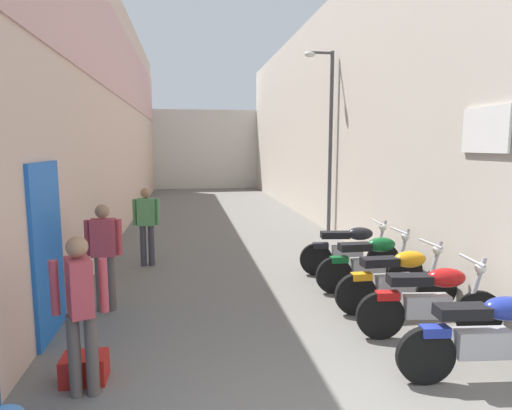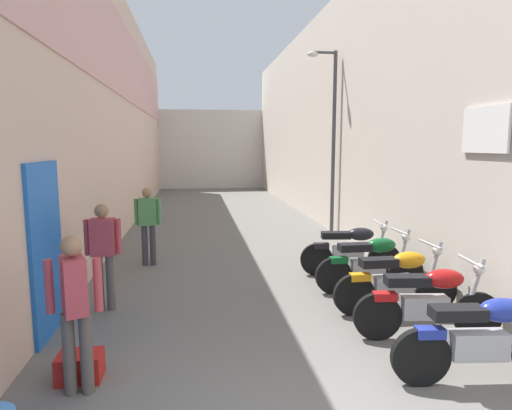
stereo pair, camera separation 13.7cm
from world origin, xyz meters
TOP-DOWN VIEW (x-y plane):
  - ground_plane at (0.00, 9.03)m, footprint 38.07×38.07m
  - building_left at (-3.02, 10.99)m, footprint 0.45×22.07m
  - building_right at (3.03, 11.03)m, footprint 0.45×22.07m
  - building_far_end at (0.00, 23.07)m, footprint 8.66×2.00m
  - motorcycle_nearest at (1.89, 1.52)m, footprint 1.85×0.58m
  - motorcycle_second at (1.89, 2.55)m, footprint 1.85×0.58m
  - motorcycle_third at (1.89, 3.42)m, footprint 1.85×0.58m
  - motorcycle_fourth at (1.89, 4.35)m, footprint 1.85×0.58m
  - motorcycle_fifth at (1.89, 5.27)m, footprint 1.84×0.58m
  - pedestrian_by_doorway at (-2.09, 1.91)m, footprint 0.52×0.39m
  - pedestrian_mid_alley at (-2.27, 4.15)m, footprint 0.52×0.20m
  - pedestrian_further_down at (-1.88, 6.51)m, footprint 0.52×0.21m
  - plastic_crate at (-2.15, 2.17)m, footprint 0.44×0.32m
  - street_lamp at (2.59, 8.87)m, footprint 0.79×0.18m

SIDE VIEW (x-z plane):
  - ground_plane at x=0.00m, z-range 0.00..0.00m
  - plastic_crate at x=-2.15m, z-range 0.00..0.28m
  - motorcycle_nearest at x=1.89m, z-range -0.02..1.02m
  - motorcycle_second at x=1.89m, z-range -0.02..1.02m
  - motorcycle_third at x=1.89m, z-range -0.02..1.02m
  - motorcycle_fourth at x=1.89m, z-range -0.02..1.02m
  - motorcycle_fifth at x=1.89m, z-range -0.02..1.02m
  - pedestrian_by_doorway at x=-2.09m, z-range 0.13..1.70m
  - pedestrian_mid_alley at x=-2.27m, z-range 0.13..1.70m
  - pedestrian_further_down at x=-1.88m, z-range 0.13..1.70m
  - building_far_end at x=0.00m, z-range 0.00..4.32m
  - street_lamp at x=2.59m, z-range 0.40..5.18m
  - building_right at x=3.03m, z-range 0.00..6.32m
  - building_left at x=-3.02m, z-range 0.03..6.61m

